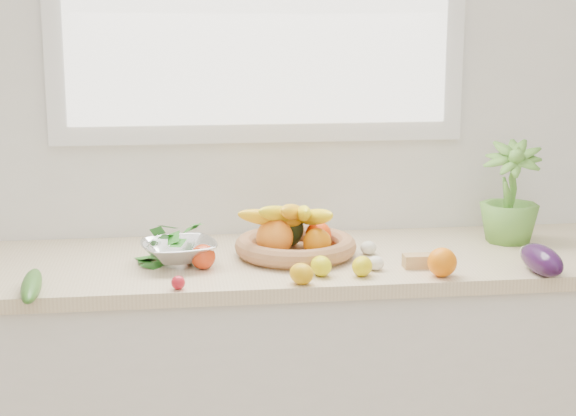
{
  "coord_description": "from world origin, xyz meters",
  "views": [
    {
      "loc": [
        -0.27,
        -0.52,
        1.58
      ],
      "look_at": [
        0.05,
        1.93,
        1.05
      ],
      "focal_mm": 55.0,
      "sensor_mm": 36.0,
      "label": 1
    }
  ],
  "objects": [
    {
      "name": "fruit_basket",
      "position": [
        0.07,
        1.95,
        0.95
      ],
      "size": [
        0.47,
        0.47,
        0.19
      ],
      "color": "tan",
      "rests_on": "countertop"
    },
    {
      "name": "lemon_a",
      "position": [
        0.05,
        1.67,
        0.93
      ],
      "size": [
        0.09,
        0.09,
        0.06
      ],
      "primitive_type": "ellipsoid",
      "rotation": [
        0.0,
        0.0,
        0.57
      ],
      "color": "#DD9C0C",
      "rests_on": "countertop"
    },
    {
      "name": "lemon_b",
      "position": [
        0.23,
        1.73,
        0.93
      ],
      "size": [
        0.08,
        0.08,
        0.05
      ],
      "primitive_type": "ellipsoid",
      "rotation": [
        0.0,
        0.0,
        -0.42
      ],
      "color": "yellow",
      "rests_on": "countertop"
    },
    {
      "name": "eggplant",
      "position": [
        0.71,
        1.68,
        0.94
      ],
      "size": [
        0.09,
        0.21,
        0.08
      ],
      "primitive_type": "ellipsoid",
      "rotation": [
        0.0,
        0.0,
        0.08
      ],
      "color": "#280E34",
      "rests_on": "countertop"
    },
    {
      "name": "orange_loose",
      "position": [
        0.44,
        1.69,
        0.94
      ],
      "size": [
        0.1,
        0.1,
        0.08
      ],
      "primitive_type": "sphere",
      "rotation": [
        0.0,
        0.0,
        -0.33
      ],
      "color": "orange",
      "rests_on": "countertop"
    },
    {
      "name": "garlic_a",
      "position": [
        0.74,
        1.83,
        0.92
      ],
      "size": [
        0.06,
        0.06,
        0.04
      ],
      "primitive_type": "ellipsoid",
      "rotation": [
        0.0,
        0.0,
        0.14
      ],
      "color": "silver",
      "rests_on": "countertop"
    },
    {
      "name": "cucumber",
      "position": [
        -0.64,
        1.67,
        0.92
      ],
      "size": [
        0.07,
        0.27,
        0.05
      ],
      "primitive_type": "ellipsoid",
      "rotation": [
        0.0,
        0.0,
        0.07
      ],
      "color": "#225B1A",
      "rests_on": "countertop"
    },
    {
      "name": "radish",
      "position": [
        -0.27,
        1.67,
        0.92
      ],
      "size": [
        0.04,
        0.04,
        0.04
      ],
      "primitive_type": "sphere",
      "rotation": [
        0.0,
        0.0,
        -0.17
      ],
      "color": "red",
      "rests_on": "countertop"
    },
    {
      "name": "colander_with_spinach",
      "position": [
        -0.26,
        1.9,
        0.96
      ],
      "size": [
        0.25,
        0.25,
        0.12
      ],
      "color": "white",
      "rests_on": "countertop"
    },
    {
      "name": "counter_cabinet",
      "position": [
        0.0,
        1.95,
        0.43
      ],
      "size": [
        2.2,
        0.58,
        0.86
      ],
      "primitive_type": "cube",
      "color": "silver",
      "rests_on": "ground"
    },
    {
      "name": "back_wall",
      "position": [
        0.0,
        2.25,
        1.35
      ],
      "size": [
        4.5,
        0.02,
        2.7
      ],
      "primitive_type": "cube",
      "color": "white",
      "rests_on": "ground"
    },
    {
      "name": "countertop",
      "position": [
        0.0,
        1.95,
        0.88
      ],
      "size": [
        2.24,
        0.62,
        0.04
      ],
      "primitive_type": "cube",
      "color": "beige",
      "rests_on": "counter_cabinet"
    },
    {
      "name": "apple",
      "position": [
        -0.2,
        1.85,
        0.93
      ],
      "size": [
        0.09,
        0.09,
        0.07
      ],
      "primitive_type": "sphere",
      "rotation": [
        0.0,
        0.0,
        -0.43
      ],
      "color": "red",
      "rests_on": "countertop"
    },
    {
      "name": "garlic_b",
      "position": [
        0.29,
        1.94,
        0.92
      ],
      "size": [
        0.06,
        0.06,
        0.04
      ],
      "primitive_type": "ellipsoid",
      "rotation": [
        0.0,
        0.0,
        -0.44
      ],
      "color": "beige",
      "rests_on": "countertop"
    },
    {
      "name": "ginger",
      "position": [
        0.42,
        1.79,
        0.92
      ],
      "size": [
        0.12,
        0.05,
        0.04
      ],
      "primitive_type": "cube",
      "rotation": [
        0.0,
        0.0,
        -0.01
      ],
      "color": "tan",
      "rests_on": "countertop"
    },
    {
      "name": "lemon_c",
      "position": [
        0.12,
        1.74,
        0.93
      ],
      "size": [
        0.07,
        0.08,
        0.06
      ],
      "primitive_type": "ellipsoid",
      "rotation": [
        0.0,
        0.0,
        0.2
      ],
      "color": "#D9D00B",
      "rests_on": "countertop"
    },
    {
      "name": "potted_herb",
      "position": [
        0.76,
        2.03,
        1.05
      ],
      "size": [
        0.24,
        0.24,
        0.33
      ],
      "primitive_type": "imported",
      "rotation": [
        0.0,
        0.0,
        -0.38
      ],
      "color": "#5D9C38",
      "rests_on": "countertop"
    },
    {
      "name": "garlic_c",
      "position": [
        0.28,
        1.78,
        0.92
      ],
      "size": [
        0.05,
        0.05,
        0.04
      ],
      "primitive_type": "ellipsoid",
      "rotation": [
        0.0,
        0.0,
        -0.02
      ],
      "color": "white",
      "rests_on": "countertop"
    }
  ]
}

